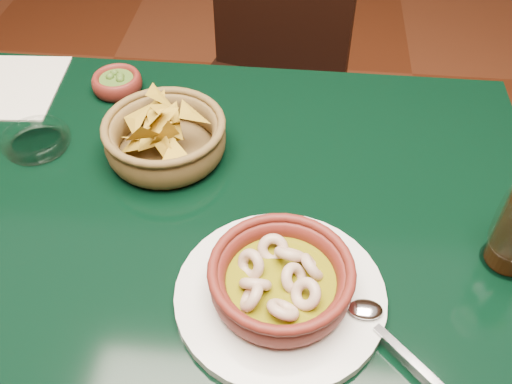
# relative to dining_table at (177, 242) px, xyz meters

# --- Properties ---
(dining_table) EXTENTS (1.20, 0.80, 0.75)m
(dining_table) POSITION_rel_dining_table_xyz_m (0.00, 0.00, 0.00)
(dining_table) COLOR black
(dining_table) RESTS_ON ground
(dining_chair) EXTENTS (0.50, 0.50, 0.89)m
(dining_chair) POSITION_rel_dining_table_xyz_m (0.09, 0.71, -0.16)
(dining_chair) COLOR black
(dining_chair) RESTS_ON ground
(shrimp_plate) EXTENTS (0.36, 0.29, 0.08)m
(shrimp_plate) POSITION_rel_dining_table_xyz_m (0.19, -0.16, 0.13)
(shrimp_plate) COLOR silver
(shrimp_plate) RESTS_ON dining_table
(chip_basket) EXTENTS (0.24, 0.24, 0.14)m
(chip_basket) POSITION_rel_dining_table_xyz_m (-0.03, 0.12, 0.14)
(chip_basket) COLOR brown
(chip_basket) RESTS_ON dining_table
(guacamole_ramekin) EXTENTS (0.12, 0.12, 0.04)m
(guacamole_ramekin) POSITION_rel_dining_table_xyz_m (-0.17, 0.29, 0.12)
(guacamole_ramekin) COLOR #531711
(guacamole_ramekin) RESTS_ON dining_table
(glass_ashtray) EXTENTS (0.13, 0.13, 0.03)m
(glass_ashtray) POSITION_rel_dining_table_xyz_m (-0.26, 0.11, 0.11)
(glass_ashtray) COLOR white
(glass_ashtray) RESTS_ON dining_table
(paper_menu) EXTENTS (0.18, 0.23, 0.00)m
(paper_menu) POSITION_rel_dining_table_xyz_m (-0.37, 0.28, 0.10)
(paper_menu) COLOR beige
(paper_menu) RESTS_ON dining_table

